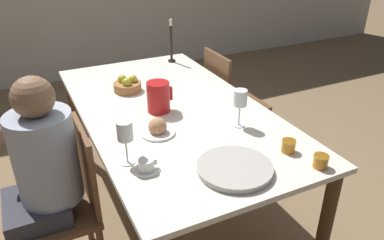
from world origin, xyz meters
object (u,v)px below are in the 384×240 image
object	(u,v)px
wine_glass_juice	(125,133)
serving_tray	(235,168)
wine_glass_water	(240,99)
chair_opposite	(229,100)
teacup_near_person	(147,166)
chair_person_side	(67,203)
person_seated	(41,171)
bread_plate	(158,128)
fruit_bowl	(127,85)
jam_jar_red	(289,145)
jam_jar_amber	(321,161)
red_pitcher	(158,97)
candlestick_tall	(171,45)

from	to	relation	value
wine_glass_juice	serving_tray	size ratio (longest dim) A/B	0.63
wine_glass_water	wine_glass_juice	world-z (taller)	wine_glass_juice
chair_opposite	teacup_near_person	world-z (taller)	chair_opposite
chair_person_side	chair_opposite	distance (m)	1.59
person_seated	wine_glass_juice	bearing A→B (deg)	-119.14
wine_glass_water	bread_plate	world-z (taller)	wine_glass_water
bread_plate	fruit_bowl	xyz separation A→B (m)	(0.03, 0.63, 0.01)
person_seated	jam_jar_red	distance (m)	1.21
wine_glass_water	teacup_near_person	size ratio (longest dim) A/B	1.75
bread_plate	chair_opposite	bearing A→B (deg)	39.16
serving_tray	jam_jar_amber	xyz separation A→B (m)	(0.37, -0.14, 0.02)
teacup_near_person	fruit_bowl	bearing A→B (deg)	77.72
chair_person_side	red_pitcher	world-z (taller)	red_pitcher
chair_person_side	red_pitcher	size ratio (longest dim) A/B	4.80
wine_glass_juice	chair_person_side	bearing A→B (deg)	145.10
jam_jar_red	candlestick_tall	distance (m)	1.52
chair_opposite	serving_tray	xyz separation A→B (m)	(-0.71, -1.20, 0.30)
bread_plate	candlestick_tall	world-z (taller)	candlestick_tall
fruit_bowl	wine_glass_juice	bearing A→B (deg)	-107.45
bread_plate	jam_jar_red	size ratio (longest dim) A/B	2.63
jam_jar_amber	candlestick_tall	distance (m)	1.69
chair_opposite	teacup_near_person	size ratio (longest dim) A/B	7.28
wine_glass_water	candlestick_tall	distance (m)	1.18
jam_jar_amber	fruit_bowl	distance (m)	1.35
red_pitcher	fruit_bowl	distance (m)	0.39
chair_opposite	person_seated	bearing A→B (deg)	-64.42
red_pitcher	wine_glass_juice	bearing A→B (deg)	-126.56
teacup_near_person	bread_plate	xyz separation A→B (m)	(0.17, 0.29, 0.01)
wine_glass_water	chair_opposite	bearing A→B (deg)	61.30
chair_person_side	wine_glass_water	world-z (taller)	wine_glass_water
chair_opposite	candlestick_tall	distance (m)	0.65
wine_glass_juice	candlestick_tall	size ratio (longest dim) A/B	0.63
chair_opposite	wine_glass_water	distance (m)	1.06
serving_tray	jam_jar_amber	world-z (taller)	jam_jar_amber
chair_person_side	serving_tray	xyz separation A→B (m)	(0.70, -0.48, 0.30)
person_seated	jam_jar_red	bearing A→B (deg)	-112.42
jam_jar_red	wine_glass_juice	bearing A→B (deg)	161.27
serving_tray	jam_jar_red	size ratio (longest dim) A/B	4.90
candlestick_tall	person_seated	bearing A→B (deg)	-137.30
jam_jar_amber	candlestick_tall	world-z (taller)	candlestick_tall
fruit_bowl	candlestick_tall	xyz separation A→B (m)	(0.51, 0.43, 0.09)
red_pitcher	serving_tray	size ratio (longest dim) A/B	0.53
chair_opposite	serving_tray	size ratio (longest dim) A/B	2.55
bread_plate	fruit_bowl	distance (m)	0.63
serving_tray	fruit_bowl	distance (m)	1.12
chair_person_side	teacup_near_person	size ratio (longest dim) A/B	7.28
chair_person_side	teacup_near_person	xyz separation A→B (m)	(0.35, -0.30, 0.31)
person_seated	bread_plate	bearing A→B (deg)	-91.27
bread_plate	wine_glass_juice	bearing A→B (deg)	-139.41
teacup_near_person	fruit_bowl	size ratio (longest dim) A/B	0.66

